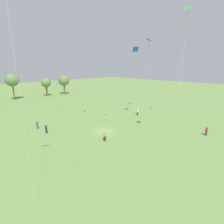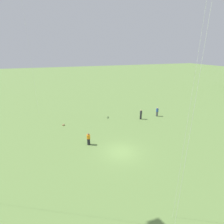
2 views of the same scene
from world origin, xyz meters
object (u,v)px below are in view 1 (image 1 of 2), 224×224
object	(u,v)px
person_2	(37,125)
person_4	(138,112)
kite_3	(57,85)
kite_5	(135,52)
person_3	(46,129)
dog_1	(85,111)
person_0	(105,136)
kite_4	(149,43)
dog_0	(105,113)
kite_2	(153,37)
kite_0	(187,17)
picnic_bag_0	(78,161)
person_1	(206,131)
kite_6	(185,40)

from	to	relation	value
person_2	person_4	size ratio (longest dim) A/B	0.95
kite_3	kite_5	world-z (taller)	kite_5
person_3	dog_1	bearing A→B (deg)	50.00
person_0	person_2	bearing A→B (deg)	97.31
person_4	kite_4	bearing A→B (deg)	-30.85
person_3	dog_0	bearing A→B (deg)	28.01
person_0	person_3	distance (m)	12.42
person_3	dog_1	size ratio (longest dim) A/B	2.39
kite_5	kite_2	bearing A→B (deg)	-95.35
person_0	kite_0	world-z (taller)	kite_0
kite_3	picnic_bag_0	distance (m)	32.74
dog_1	person_1	bearing A→B (deg)	-60.60
person_2	dog_1	xyz separation A→B (m)	(15.38, 4.23, -0.46)
kite_2	kite_3	size ratio (longest dim) A/B	2.67
person_1	kite_0	size ratio (longest dim) A/B	0.08
kite_2	person_0	bearing A→B (deg)	-82.09
person_4	kite_4	size ratio (longest dim) A/B	0.10
person_1	dog_0	distance (m)	24.97
picnic_bag_0	person_0	bearing A→B (deg)	19.56
kite_5	kite_0	bearing A→B (deg)	141.51
person_0	dog_0	xyz separation A→B (m)	(11.56, 12.68, -0.45)
person_2	kite_3	world-z (taller)	kite_3
person_0	dog_0	size ratio (longest dim) A/B	2.13
kite_5	kite_6	xyz separation A→B (m)	(7.76, -7.48, 2.47)
kite_0	dog_1	bearing A→B (deg)	-139.47
kite_2	person_2	bearing A→B (deg)	-114.56
person_3	kite_3	xyz separation A→B (m)	(11.20, 15.54, 6.52)
kite_2	kite_4	world-z (taller)	kite_2
dog_0	picnic_bag_0	xyz separation A→B (m)	(-19.12, -15.36, -0.26)
kite_6	dog_0	world-z (taller)	kite_6
kite_4	kite_6	distance (m)	7.96
dog_0	person_1	bearing A→B (deg)	31.16
person_3	kite_4	distance (m)	28.26
person_0	person_2	size ratio (longest dim) A/B	0.96
kite_4	dog_1	world-z (taller)	kite_4
person_3	kite_3	distance (m)	20.24
person_1	kite_4	bearing A→B (deg)	-77.71
person_1	person_2	distance (m)	34.37
kite_2	kite_5	size ratio (longest dim) A/B	1.26
kite_4	kite_6	world-z (taller)	kite_6
person_0	dog_1	xyz separation A→B (m)	(9.23, 18.85, -0.42)
kite_4	person_2	bearing A→B (deg)	158.65
person_1	kite_4	xyz separation A→B (m)	(-0.75, 13.78, 16.91)
kite_2	picnic_bag_0	world-z (taller)	kite_2
person_0	person_3	size ratio (longest dim) A/B	0.93
person_0	person_1	distance (m)	19.70
kite_4	kite_5	bearing A→B (deg)	148.82
person_4	kite_6	distance (m)	20.37
kite_0	dog_0	world-z (taller)	kite_0
kite_2	kite_5	xyz separation A→B (m)	(-8.58, -1.29, -3.99)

